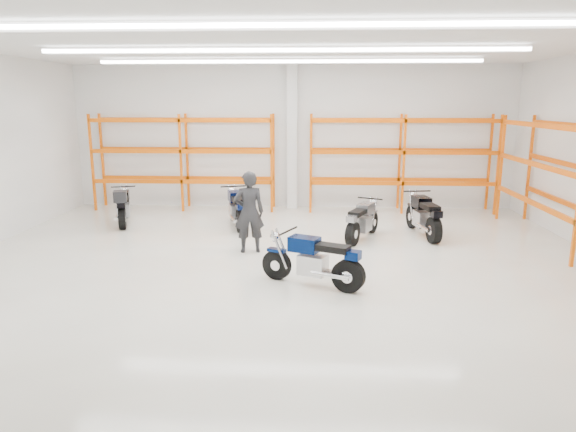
{
  "coord_description": "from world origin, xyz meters",
  "views": [
    {
      "loc": [
        0.7,
        -10.5,
        3.36
      ],
      "look_at": [
        0.14,
        0.5,
        0.9
      ],
      "focal_mm": 32.0,
      "sensor_mm": 36.0,
      "label": 1
    }
  ],
  "objects_px": {
    "motorcycle_main": "(316,262)",
    "motorcycle_back_b": "(237,209)",
    "motorcycle_back_a": "(123,207)",
    "motorcycle_back_c": "(362,222)",
    "motorcycle_back_d": "(424,217)",
    "standing_man": "(249,212)",
    "structural_column": "(292,138)"
  },
  "relations": [
    {
      "from": "motorcycle_main",
      "to": "motorcycle_back_b",
      "type": "height_order",
      "value": "motorcycle_back_b"
    },
    {
      "from": "motorcycle_back_a",
      "to": "motorcycle_back_c",
      "type": "height_order",
      "value": "motorcycle_back_a"
    },
    {
      "from": "motorcycle_back_a",
      "to": "motorcycle_back_d",
      "type": "distance_m",
      "value": 8.14
    },
    {
      "from": "motorcycle_main",
      "to": "motorcycle_back_a",
      "type": "xyz_separation_m",
      "value": [
        -5.35,
        4.62,
        0.04
      ]
    },
    {
      "from": "motorcycle_back_a",
      "to": "motorcycle_back_b",
      "type": "xyz_separation_m",
      "value": [
        3.19,
        -0.07,
        -0.03
      ]
    },
    {
      "from": "motorcycle_back_d",
      "to": "standing_man",
      "type": "relative_size",
      "value": 1.18
    },
    {
      "from": "motorcycle_main",
      "to": "standing_man",
      "type": "xyz_separation_m",
      "value": [
        -1.51,
        2.18,
        0.46
      ]
    },
    {
      "from": "motorcycle_main",
      "to": "standing_man",
      "type": "distance_m",
      "value": 2.69
    },
    {
      "from": "motorcycle_back_b",
      "to": "motorcycle_back_d",
      "type": "relative_size",
      "value": 0.95
    },
    {
      "from": "motorcycle_back_c",
      "to": "motorcycle_back_d",
      "type": "height_order",
      "value": "motorcycle_back_d"
    },
    {
      "from": "motorcycle_main",
      "to": "structural_column",
      "type": "distance_m",
      "value": 7.52
    },
    {
      "from": "motorcycle_main",
      "to": "motorcycle_back_a",
      "type": "height_order",
      "value": "motorcycle_back_a"
    },
    {
      "from": "motorcycle_back_b",
      "to": "motorcycle_back_d",
      "type": "bearing_deg",
      "value": -8.72
    },
    {
      "from": "standing_man",
      "to": "motorcycle_back_c",
      "type": "bearing_deg",
      "value": -167.22
    },
    {
      "from": "motorcycle_main",
      "to": "motorcycle_back_c",
      "type": "distance_m",
      "value": 3.55
    },
    {
      "from": "motorcycle_back_c",
      "to": "structural_column",
      "type": "relative_size",
      "value": 0.41
    },
    {
      "from": "motorcycle_back_c",
      "to": "structural_column",
      "type": "distance_m",
      "value": 4.69
    },
    {
      "from": "motorcycle_back_b",
      "to": "structural_column",
      "type": "distance_m",
      "value": 3.52
    },
    {
      "from": "motorcycle_back_b",
      "to": "standing_man",
      "type": "height_order",
      "value": "standing_man"
    },
    {
      "from": "motorcycle_main",
      "to": "structural_column",
      "type": "xyz_separation_m",
      "value": [
        -0.76,
        7.26,
        1.77
      ]
    },
    {
      "from": "structural_column",
      "to": "standing_man",
      "type": "bearing_deg",
      "value": -98.42
    },
    {
      "from": "motorcycle_back_a",
      "to": "structural_column",
      "type": "distance_m",
      "value": 5.57
    },
    {
      "from": "motorcycle_main",
      "to": "standing_man",
      "type": "bearing_deg",
      "value": 124.68
    },
    {
      "from": "motorcycle_back_c",
      "to": "structural_column",
      "type": "xyz_separation_m",
      "value": [
        -1.89,
        3.9,
        1.79
      ]
    },
    {
      "from": "motorcycle_back_d",
      "to": "structural_column",
      "type": "relative_size",
      "value": 0.49
    },
    {
      "from": "motorcycle_back_d",
      "to": "structural_column",
      "type": "bearing_deg",
      "value": 135.38
    },
    {
      "from": "motorcycle_back_d",
      "to": "structural_column",
      "type": "height_order",
      "value": "structural_column"
    },
    {
      "from": "motorcycle_back_a",
      "to": "motorcycle_back_c",
      "type": "bearing_deg",
      "value": -11.01
    },
    {
      "from": "motorcycle_back_a",
      "to": "motorcycle_back_b",
      "type": "height_order",
      "value": "motorcycle_back_a"
    },
    {
      "from": "motorcycle_back_b",
      "to": "motorcycle_back_c",
      "type": "height_order",
      "value": "motorcycle_back_b"
    },
    {
      "from": "motorcycle_back_a",
      "to": "motorcycle_back_d",
      "type": "xyz_separation_m",
      "value": [
        8.1,
        -0.82,
        -0.01
      ]
    },
    {
      "from": "motorcycle_back_c",
      "to": "motorcycle_back_b",
      "type": "bearing_deg",
      "value": 160.06
    }
  ]
}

